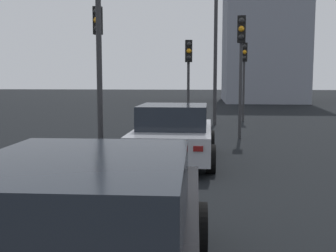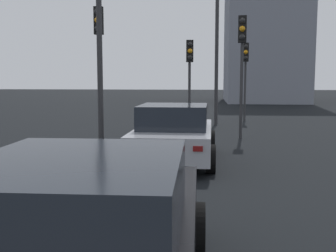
# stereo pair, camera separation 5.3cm
# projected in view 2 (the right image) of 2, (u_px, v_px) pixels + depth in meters

# --- Properties ---
(car_silver_lead) EXTENTS (4.17, 2.11, 1.44)m
(car_silver_lead) POSITION_uv_depth(u_px,v_px,m) (174.00, 134.00, 10.42)
(car_silver_lead) COLOR #A8AAB2
(car_silver_lead) RESTS_ON ground_plane
(car_black_second) EXTENTS (4.56, 2.12, 1.47)m
(car_black_second) POSITION_uv_depth(u_px,v_px,m) (84.00, 243.00, 3.46)
(car_black_second) COLOR black
(car_black_second) RESTS_ON ground_plane
(traffic_light_near_left) EXTENTS (0.33, 0.31, 3.67)m
(traffic_light_near_left) POSITION_uv_depth(u_px,v_px,m) (190.00, 65.00, 17.21)
(traffic_light_near_left) COLOR #2D2D30
(traffic_light_near_left) RESTS_ON ground_plane
(traffic_light_near_right) EXTENTS (0.32, 0.30, 4.20)m
(traffic_light_near_right) POSITION_uv_depth(u_px,v_px,m) (242.00, 51.00, 14.17)
(traffic_light_near_right) COLOR #2D2D30
(traffic_light_near_right) RESTS_ON ground_plane
(traffic_light_far_left) EXTENTS (0.32, 0.29, 3.80)m
(traffic_light_far_left) POSITION_uv_depth(u_px,v_px,m) (245.00, 65.00, 20.15)
(traffic_light_far_left) COLOR #2D2D30
(traffic_light_far_left) RESTS_ON ground_plane
(traffic_light_far_right) EXTENTS (0.32, 0.29, 4.43)m
(traffic_light_far_right) POSITION_uv_depth(u_px,v_px,m) (99.00, 46.00, 13.72)
(traffic_light_far_right) COLOR #2D2D30
(traffic_light_far_right) RESTS_ON ground_plane
(street_lamp_kerbside) EXTENTS (0.56, 0.36, 7.03)m
(street_lamp_kerbside) POSITION_uv_depth(u_px,v_px,m) (217.00, 31.00, 18.38)
(street_lamp_kerbside) COLOR #2D2D30
(street_lamp_kerbside) RESTS_ON ground_plane
(building_facade_left) EXTENTS (9.61, 6.87, 14.71)m
(building_facade_left) POSITION_uv_depth(u_px,v_px,m) (265.00, 20.00, 37.71)
(building_facade_left) COLOR gray
(building_facade_left) RESTS_ON ground_plane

